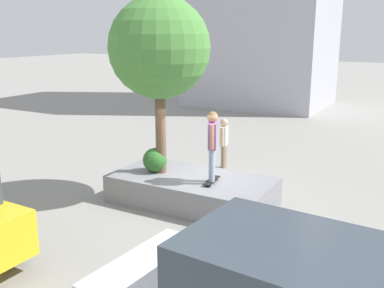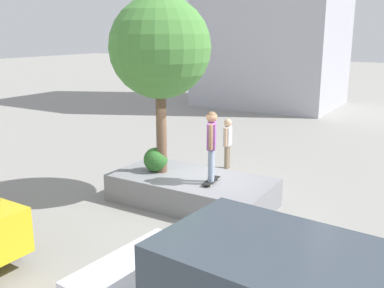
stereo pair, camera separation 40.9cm
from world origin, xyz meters
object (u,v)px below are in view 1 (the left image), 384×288
planter_ledge (192,190)px  plaza_tree (159,48)px  skateboard (212,181)px  pedestrian_crossing (224,140)px  skateboarder (212,141)px

planter_ledge → plaza_tree: (0.94, 0.03, 3.68)m
skateboard → pedestrian_crossing: 3.63m
planter_ledge → skateboard: 0.80m
skateboard → plaza_tree: bearing=-4.4°
planter_ledge → plaza_tree: size_ratio=0.91×
skateboard → skateboarder: 1.03m
skateboard → pedestrian_crossing: pedestrian_crossing is taller
planter_ledge → plaza_tree: bearing=1.8°
plaza_tree → skateboarder: bearing=175.6°
planter_ledge → pedestrian_crossing: size_ratio=2.50×
skateboarder → pedestrian_crossing: bearing=-69.7°
plaza_tree → pedestrian_crossing: 4.50m
skateboard → skateboarder: (-0.00, 0.00, 1.03)m
skateboard → pedestrian_crossing: bearing=-69.7°
pedestrian_crossing → planter_ledge: bearing=100.4°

